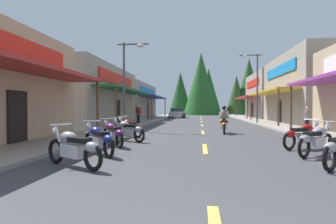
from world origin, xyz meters
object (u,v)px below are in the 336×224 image
motorcycle_parked_left_1 (99,139)px  parked_car_curbside (177,113)px  motorcycle_parked_left_4 (129,127)px  pedestrian_by_shop (307,117)px  pedestrian_browsing (138,113)px  rider_cruising_lead (224,122)px  motorcycle_parked_right_2 (316,140)px  motorcycle_parked_left_0 (74,147)px  motorcycle_parked_left_3 (128,130)px  streetlamp_right (254,79)px  motorcycle_parked_right_3 (303,135)px  streetlamp_left (129,73)px  motorcycle_parked_left_2 (113,133)px

motorcycle_parked_left_1 → parked_car_curbside: size_ratio=0.37×
motorcycle_parked_left_4 → pedestrian_by_shop: pedestrian_by_shop is taller
pedestrian_browsing → motorcycle_parked_left_1: bearing=37.8°
motorcycle_parked_left_4 → rider_cruising_lead: (4.84, 2.41, 0.17)m
motorcycle_parked_right_2 → pedestrian_browsing: size_ratio=0.91×
motorcycle_parked_left_0 → motorcycle_parked_left_3: size_ratio=1.04×
streetlamp_right → motorcycle_parked_left_1: 19.67m
motorcycle_parked_left_1 → pedestrian_browsing: 15.59m
streetlamp_right → pedestrian_browsing: (-10.22, -2.19, -3.06)m
motorcycle_parked_left_3 → motorcycle_parked_right_3: bearing=-157.7°
motorcycle_parked_left_0 → rider_cruising_lead: size_ratio=0.89×
motorcycle_parked_left_0 → motorcycle_parked_left_1: size_ratio=1.17×
streetlamp_left → parked_car_curbside: (1.29, 22.69, -3.00)m
motorcycle_parked_left_0 → motorcycle_parked_right_3: bearing=-119.9°
motorcycle_parked_right_2 → pedestrian_by_shop: pedestrian_by_shop is taller
motorcycle_parked_left_4 → rider_cruising_lead: rider_cruising_lead is taller
motorcycle_parked_right_2 → pedestrian_browsing: (-8.79, 14.83, 0.54)m
motorcycle_parked_right_2 → motorcycle_parked_right_3: size_ratio=0.90×
streetlamp_right → motorcycle_parked_right_2: 17.46m
motorcycle_parked_left_2 → motorcycle_parked_left_4: same height
pedestrian_by_shop → parked_car_curbside: 24.54m
streetlamp_left → motorcycle_parked_left_2: bearing=-80.1°
motorcycle_parked_left_2 → motorcycle_parked_left_3: size_ratio=0.96×
motorcycle_parked_left_0 → motorcycle_parked_right_2: bearing=-130.0°
motorcycle_parked_left_4 → streetlamp_right: bearing=-82.6°
pedestrian_browsing → parked_car_curbside: pedestrian_browsing is taller
pedestrian_by_shop → motorcycle_parked_right_2: bearing=121.8°
streetlamp_right → motorcycle_parked_left_0: size_ratio=3.33×
motorcycle_parked_right_3 → pedestrian_browsing: pedestrian_browsing is taller
streetlamp_right → motorcycle_parked_right_2: streetlamp_right is taller
motorcycle_parked_right_2 → motorcycle_parked_right_3: (0.14, 1.48, 0.00)m
streetlamp_left → pedestrian_by_shop: size_ratio=3.64×
motorcycle_parked_left_4 → parked_car_curbside: (0.26, 26.55, 0.20)m
streetlamp_right → pedestrian_browsing: streetlamp_right is taller
streetlamp_left → motorcycle_parked_left_1: (1.43, -9.08, -3.20)m
motorcycle_parked_left_3 → parked_car_curbside: parked_car_curbside is taller
pedestrian_browsing → parked_car_curbside: bearing=-157.8°
streetlamp_left → streetlamp_right: (9.41, 8.53, 0.40)m
streetlamp_left → parked_car_curbside: 22.92m
streetlamp_right → motorcycle_parked_right_2: (-1.44, -17.02, -3.60)m
streetlamp_right → motorcycle_parked_left_2: size_ratio=3.58×
motorcycle_parked_left_0 → parked_car_curbside: (-0.19, 33.53, 0.20)m
motorcycle_parked_right_2 → pedestrian_by_shop: 9.09m
rider_cruising_lead → pedestrian_by_shop: (5.02, 1.56, 0.23)m
motorcycle_parked_right_3 → pedestrian_browsing: (-8.93, 13.36, 0.54)m
streetlamp_left → motorcycle_parked_right_3: streetlamp_left is taller
motorcycle_parked_right_3 → motorcycle_parked_left_1: size_ratio=1.10×
motorcycle_parked_left_4 → rider_cruising_lead: 5.41m
motorcycle_parked_right_2 → pedestrian_browsing: bearing=76.7°
motorcycle_parked_right_3 → pedestrian_browsing: 16.08m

